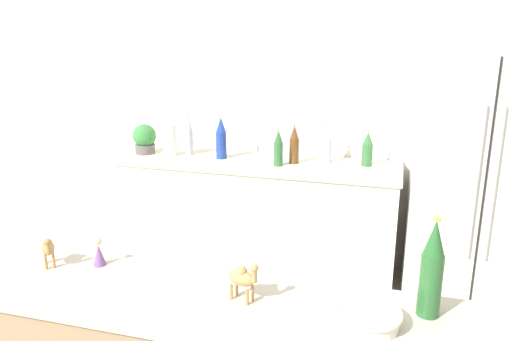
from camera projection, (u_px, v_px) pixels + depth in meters
The scene contains 16 objects.
wall_back at pixel (301, 105), 3.91m from camera, with size 8.00×0.06×2.55m.
back_counter at pixel (257, 215), 3.90m from camera, with size 2.13×0.63×0.89m.
refrigerator at pixel (476, 182), 3.33m from camera, with size 0.84×0.70×1.74m.
potted_plant at pixel (145, 139), 3.97m from camera, with size 0.18×0.18×0.23m.
paper_towel_roll at pixel (170, 139), 3.90m from camera, with size 0.11×0.11×0.26m.
back_bottle_0 at pixel (367, 149), 3.60m from camera, with size 0.08×0.08×0.26m.
back_bottle_1 at pixel (189, 136), 3.92m from camera, with size 0.07×0.07×0.32m.
back_bottle_2 at pixel (327, 144), 3.68m from camera, with size 0.08×0.08×0.29m.
back_bottle_3 at pixel (221, 138), 3.81m from camera, with size 0.08×0.08×0.33m.
back_bottle_4 at pixel (278, 148), 3.60m from camera, with size 0.07×0.07×0.28m.
back_bottle_5 at pixel (294, 145), 3.67m from camera, with size 0.07×0.07×0.29m.
wine_bottle at pixel (432, 269), 1.60m from camera, with size 0.07×0.07×0.34m.
fruit_bowl at pixel (368, 316), 1.58m from camera, with size 0.22×0.22×0.05m.
camel_figurine at pixel (243, 277), 1.71m from camera, with size 0.12×0.08×0.15m.
camel_figurine_second at pixel (48, 248), 1.96m from camera, with size 0.10×0.10×0.13m.
wise_man_figurine_crimson at pixel (99, 253), 1.98m from camera, with size 0.05×0.05×0.12m.
Camera 1 is at (0.74, -1.12, 1.85)m, focal length 35.00 mm.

